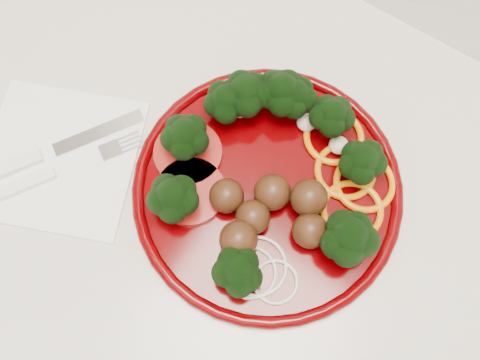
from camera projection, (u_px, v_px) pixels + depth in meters
The scene contains 5 objects.
counter at pixel (284, 287), 1.02m from camera, with size 2.40×0.60×0.90m.
plate at pixel (269, 174), 0.59m from camera, with size 0.30×0.30×0.07m.
napkin at pixel (60, 158), 0.62m from camera, with size 0.17×0.17×0.00m, color white.
knife at pixel (37, 157), 0.61m from camera, with size 0.12×0.18×0.01m.
fork at pixel (41, 178), 0.60m from camera, with size 0.11×0.16×0.01m.
Camera 1 is at (-0.00, 1.55, 1.48)m, focal length 40.00 mm.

